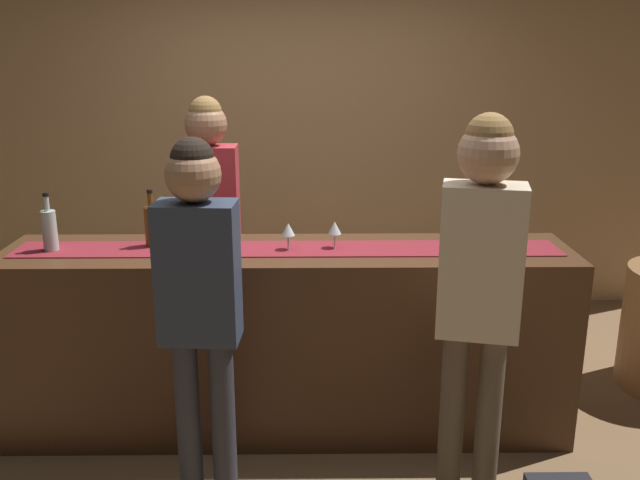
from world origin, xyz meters
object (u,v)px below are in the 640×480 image
Objects in this scene: wine_glass_near_customer at (229,228)px; wine_glass_mid_counter at (335,229)px; wine_bottle_amber at (152,226)px; wine_bottle_clear at (49,230)px; customer_browsing at (199,286)px; customer_sipping at (480,272)px; wine_glass_far_end at (288,230)px; bartender at (210,209)px.

wine_glass_near_customer and wine_glass_mid_counter have the same top height.
wine_bottle_amber is 0.94m from wine_glass_mid_counter.
wine_bottle_clear is 0.18× the size of customer_browsing.
wine_bottle_clear is 1.02m from customer_browsing.
wine_bottle_amber is 1.00× the size of wine_bottle_clear.
customer_browsing is (-0.06, -0.63, -0.09)m from wine_glass_near_customer.
customer_sipping is at bearing 0.47° from customer_browsing.
wine_glass_near_customer is 1.00× the size of wine_glass_far_end.
wine_glass_mid_counter is at bearing 6.45° from wine_glass_far_end.
wine_glass_mid_counter is at bearing 143.91° from customer_sipping.
wine_glass_far_end is at bearing 154.69° from customer_sipping.
wine_bottle_amber is 0.50m from wine_bottle_clear.
customer_sipping is at bearing -24.98° from wine_bottle_amber.
bartender is at bearing 67.04° from wine_bottle_amber.
wine_glass_near_customer is 0.64m from customer_browsing.
customer_browsing reaches higher than wine_glass_near_customer.
customer_sipping reaches higher than wine_glass_mid_counter.
customer_browsing is at bearing -170.26° from customer_sipping.
wine_glass_mid_counter is 1.00× the size of wine_glass_far_end.
wine_glass_mid_counter is at bearing -2.71° from wine_bottle_amber.
wine_glass_far_end is 0.77m from bartender.
wine_glass_far_end is at bearing 128.85° from bartender.
wine_bottle_amber is 0.17× the size of bartender.
wine_bottle_amber is 0.74m from customer_browsing.
bartender reaches higher than wine_bottle_amber.
customer_browsing reaches higher than wine_bottle_clear.
wine_bottle_clear is 1.44m from wine_glass_mid_counter.
wine_bottle_clear is 0.90m from wine_glass_near_customer.
customer_sipping is at bearing -48.66° from wine_glass_mid_counter.
customer_browsing is at bearing 95.49° from bartender.
wine_glass_far_end is 0.08× the size of customer_sipping.
wine_glass_near_customer is 0.09× the size of customer_browsing.
customer_sipping is (2.03, -0.64, -0.02)m from wine_bottle_clear.
bartender is at bearing 149.20° from customer_sipping.
wine_bottle_clear is 2.10× the size of wine_glass_far_end.
wine_glass_far_end is 0.69m from customer_browsing.
wine_bottle_amber is at bearing 8.24° from wine_bottle_clear.
wine_bottle_amber is at bearing 120.82° from customer_browsing.
wine_glass_near_customer and wine_glass_far_end have the same top height.
customer_browsing reaches higher than wine_glass_mid_counter.
wine_glass_mid_counter is (0.94, -0.04, -0.01)m from wine_bottle_amber.
wine_bottle_clear is 2.10× the size of wine_glass_mid_counter.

